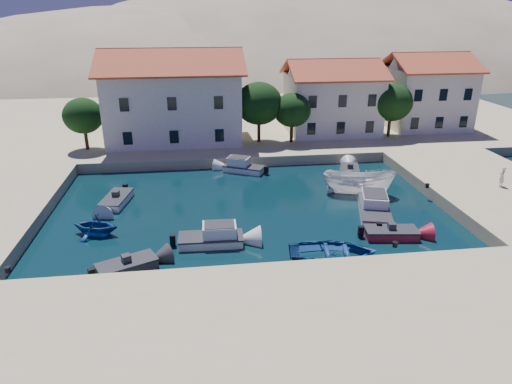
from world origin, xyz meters
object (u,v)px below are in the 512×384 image
building_right (426,90)px  boat_east (358,194)px  building_left (173,94)px  rowboat_south (333,258)px  cabin_cruiser_south (211,238)px  cabin_cruiser_east (375,209)px  building_mid (332,96)px  pedestrian (502,177)px

building_right → boat_east: building_right is taller
building_left → rowboat_south: building_left is taller
cabin_cruiser_south → cabin_cruiser_east: 12.86m
building_mid → pedestrian: size_ratio=6.40×
building_right → pedestrian: bearing=-98.9°
building_mid → rowboat_south: size_ratio=1.92×
cabin_cruiser_east → boat_east: size_ratio=0.98×
pedestrian → building_left: bearing=-62.6°
rowboat_south → building_mid: bearing=-7.5°
building_left → cabin_cruiser_east: 26.10m
cabin_cruiser_east → pedestrian: bearing=-64.7°
pedestrian → building_mid: bearing=-93.7°
building_mid → cabin_cruiser_east: building_mid is taller
building_right → rowboat_south: size_ratio=1.73×
building_right → building_mid: bearing=-175.2°
rowboat_south → boat_east: (5.14, 10.16, 0.00)m
building_mid → building_right: building_right is taller
building_left → building_mid: 18.04m
building_left → building_right: size_ratio=1.56×
cabin_cruiser_east → boat_east: bearing=13.8°
building_left → building_right: 30.07m
building_right → boat_east: 23.89m
cabin_cruiser_south → pedestrian: bearing=13.7°
building_left → pedestrian: building_left is taller
rowboat_south → building_left: bearing=29.6°
building_mid → rowboat_south: 28.89m
building_right → cabin_cruiser_south: building_right is taller
building_left → rowboat_south: 28.97m
building_mid → cabin_cruiser_east: bearing=-96.9°
rowboat_south → cabin_cruiser_east: size_ratio=0.94×
cabin_cruiser_south → pedestrian: (23.84, 5.06, 1.35)m
building_right → rowboat_south: (-19.59, -28.38, -5.47)m
rowboat_south → building_right: bearing=-26.6°
rowboat_south → cabin_cruiser_south: bearing=77.1°
building_mid → cabin_cruiser_south: (-15.06, -24.52, -4.75)m
building_mid → building_left: bearing=-176.8°
cabin_cruiser_south → cabin_cruiser_east: size_ratio=0.74×
cabin_cruiser_south → boat_east: (12.61, 7.30, -0.48)m
cabin_cruiser_east → boat_east: 4.17m
boat_east → building_right: bearing=-22.7°
cabin_cruiser_south → rowboat_south: cabin_cruiser_south is taller
building_left → rowboat_south: (10.41, -26.38, -5.94)m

